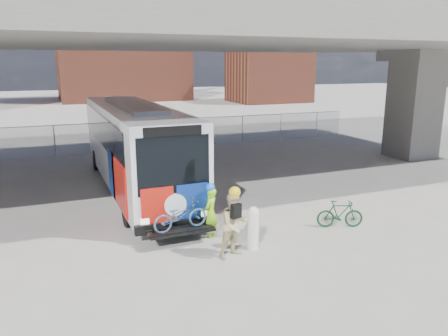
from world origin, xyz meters
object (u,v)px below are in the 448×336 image
bollard (253,226)px  bike_parked (340,214)px  cyclist_tan (235,224)px  cyclist_hivis (211,211)px  bus (134,140)px

bollard → bike_parked: 3.45m
bollard → cyclist_tan: bearing=-160.3°
cyclist_hivis → bike_parked: 4.34m
cyclist_tan → bike_parked: cyclist_tan is taller
cyclist_hivis → bike_parked: cyclist_hivis is taller
cyclist_hivis → cyclist_tan: bearing=51.0°
cyclist_hivis → cyclist_tan: 1.59m
bus → bike_parked: (5.28, -7.20, -1.65)m
bus → cyclist_tan: size_ratio=6.37×
bus → cyclist_hivis: bus is taller
bus → cyclist_tan: bus is taller
bollard → bus: bearing=103.7°
bus → bike_parked: bearing=-53.7°
bus → cyclist_hivis: 6.54m
bike_parked → bus: bearing=58.2°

